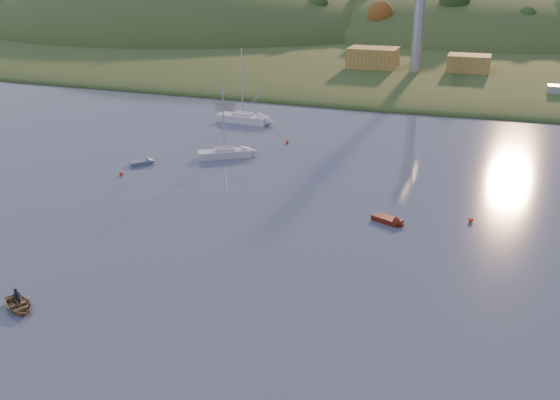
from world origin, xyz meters
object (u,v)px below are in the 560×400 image
(sailboat_far, at_px, (243,118))
(canoe, at_px, (18,305))
(sailboat_near, at_px, (225,153))
(red_tender, at_px, (393,222))
(grey_dinghy, at_px, (146,162))

(sailboat_far, xyz_separation_m, canoe, (6.55, -61.88, -0.42))
(sailboat_near, xyz_separation_m, red_tender, (25.90, -15.94, -0.41))
(sailboat_near, xyz_separation_m, sailboat_far, (-5.27, 19.54, 0.11))
(sailboat_far, xyz_separation_m, grey_dinghy, (-3.47, -25.78, -0.53))
(sailboat_far, bearing_deg, sailboat_near, -69.57)
(sailboat_far, height_order, grey_dinghy, sailboat_far)
(sailboat_near, height_order, red_tender, sailboat_near)
(canoe, bearing_deg, sailboat_far, 37.41)
(sailboat_near, height_order, sailboat_far, sailboat_far)
(canoe, bearing_deg, grey_dinghy, 46.88)
(sailboat_near, relative_size, canoe, 2.84)
(sailboat_far, distance_m, red_tender, 47.24)
(canoe, height_order, grey_dinghy, grey_dinghy)
(sailboat_near, height_order, canoe, sailboat_near)
(sailboat_far, bearing_deg, canoe, -78.62)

